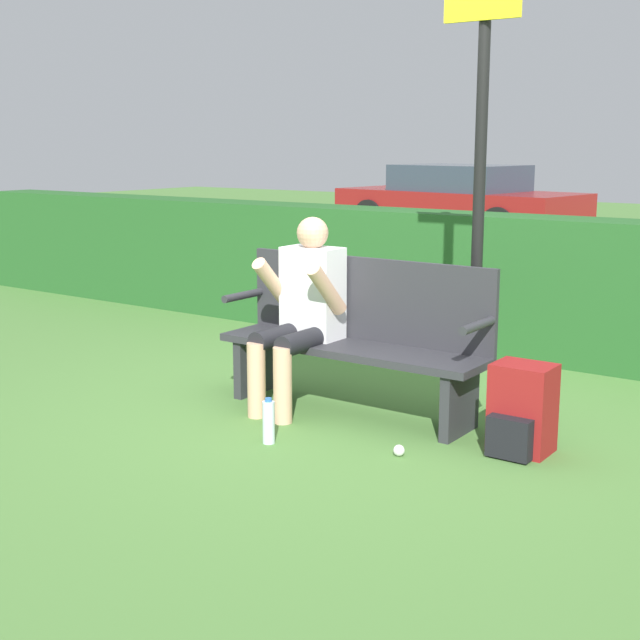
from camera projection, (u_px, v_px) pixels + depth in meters
ground_plane at (349, 412)px, 5.43m from camera, size 40.00×40.00×0.00m
hedge_back at (492, 284)px, 6.93m from camera, size 12.00×0.51×1.07m
park_bench at (356, 336)px, 5.40m from camera, size 1.71×0.42×0.93m
person_seated at (303, 306)px, 5.43m from camera, size 0.49×0.60×1.17m
backpack at (521, 411)px, 4.69m from camera, size 0.31×0.32×0.48m
water_bottle at (269, 422)px, 4.85m from camera, size 0.07×0.07×0.26m
signpost at (479, 171)px, 5.21m from camera, size 0.47×0.09×2.55m
parked_car at (459, 202)px, 15.55m from camera, size 4.52×2.29×1.23m
litter_crumple at (399, 450)px, 4.67m from camera, size 0.06×0.06×0.06m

